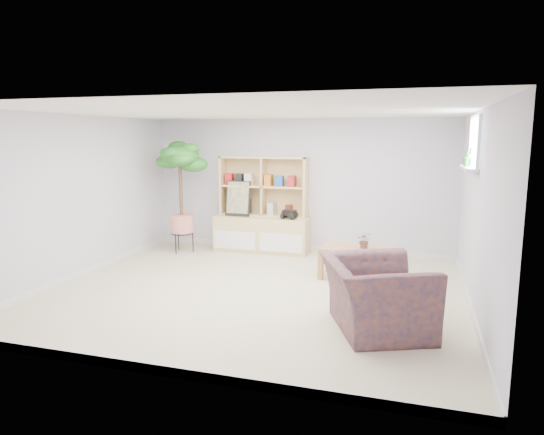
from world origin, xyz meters
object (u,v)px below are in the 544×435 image
(storage_unit, at_px, (262,205))
(coffee_table, at_px, (361,263))
(floor_tree, at_px, (181,197))
(armchair, at_px, (376,291))

(storage_unit, relative_size, coffee_table, 1.53)
(coffee_table, bearing_deg, storage_unit, 153.90)
(floor_tree, bearing_deg, armchair, -35.86)
(coffee_table, height_order, floor_tree, floor_tree)
(floor_tree, relative_size, armchair, 1.70)
(floor_tree, height_order, armchair, floor_tree)
(coffee_table, height_order, armchair, armchair)
(storage_unit, relative_size, floor_tree, 0.86)
(floor_tree, distance_m, armchair, 4.58)
(storage_unit, relative_size, armchair, 1.46)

